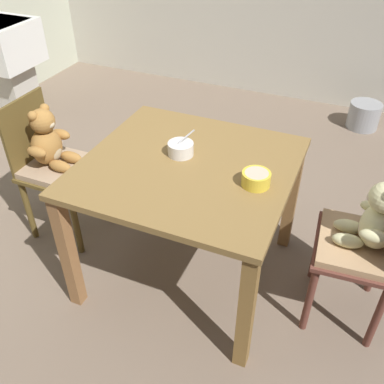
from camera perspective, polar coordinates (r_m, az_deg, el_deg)
The scene contains 8 objects.
ground_plane at distance 2.51m, azimuth -0.45°, elevation -10.48°, with size 5.20×5.20×0.04m.
dining_table at distance 2.09m, azimuth -0.54°, elevation 1.20°, with size 0.98×0.94×0.72m.
teddy_chair_near_left at distance 2.57m, azimuth -18.09°, elevation 4.68°, with size 0.40×0.38×0.85m.
teddy_chair_near_right at distance 2.07m, azimuth 22.55°, elevation -5.17°, with size 0.39×0.44×0.87m.
porridge_bowl_yellow_near_right at distance 1.89m, azimuth 8.51°, elevation 1.78°, with size 0.13×0.13×0.06m.
porridge_bowl_white_center at distance 2.08m, azimuth -1.51°, elevation 5.80°, with size 0.13×0.13×0.13m.
sink_basin at distance 3.96m, azimuth -23.27°, elevation 15.76°, with size 0.44×0.48×0.89m.
metal_pail at distance 4.08m, azimuth 21.86°, elevation 9.42°, with size 0.27×0.27×0.23m, color #93969B.
Camera 1 is at (0.68, -1.55, 1.83)m, focal length 40.15 mm.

